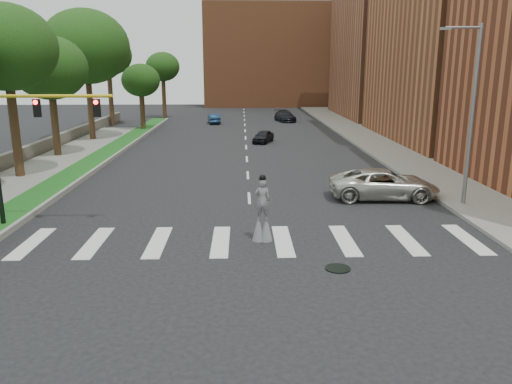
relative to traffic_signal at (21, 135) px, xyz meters
name	(u,v)px	position (x,y,z in m)	size (l,w,h in m)	color
ground_plane	(252,250)	(9.78, -3.00, -4.15)	(160.00, 160.00, 0.00)	black
grass_median	(99,158)	(-1.72, 17.00, -4.03)	(2.00, 60.00, 0.25)	#164E19
median_curb	(112,158)	(-0.67, 17.00, -4.01)	(0.20, 60.00, 0.28)	gray
sidewalk_right	(387,147)	(22.28, 22.00, -4.06)	(5.00, 90.00, 0.18)	slate
stone_wall	(37,149)	(-7.22, 19.00, -3.60)	(0.50, 56.00, 1.10)	#615B53
manhole	(338,268)	(12.78, -5.00, -4.13)	(0.90, 0.90, 0.04)	black
building_mid	(481,12)	(31.78, 27.00, 7.85)	(16.00, 22.00, 24.00)	#98522F
building_far	(400,45)	(31.78, 51.00, 5.85)	(16.00, 22.00, 20.00)	brown
building_backdrop	(275,56)	(15.78, 75.00, 4.85)	(26.00, 14.00, 18.00)	#98522F
streetlight	(471,111)	(20.68, 3.00, 0.75)	(2.05, 0.20, 9.00)	slate
traffic_signal	(21,135)	(0.00, 0.00, 0.00)	(5.30, 0.23, 6.20)	black
stilt_performer	(262,215)	(10.22, -1.92, -3.05)	(0.84, 0.55, 2.80)	#392616
suv_crossing	(384,184)	(17.11, 4.73, -3.34)	(2.69, 5.83, 1.62)	beige
car_near	(263,137)	(11.44, 25.79, -3.57)	(1.38, 3.42, 1.17)	black
car_mid	(214,119)	(5.86, 42.63, -3.52)	(1.32, 3.80, 1.25)	navy
car_far	(285,116)	(15.15, 44.97, -3.44)	(1.98, 4.87, 1.41)	black
tree_2	(5,48)	(-4.93, 10.47, 3.96)	(6.18, 6.18, 10.78)	#392616
tree_3	(50,68)	(-5.31, 18.34, 2.75)	(5.72, 5.72, 9.37)	#392616
tree_4	(86,47)	(-5.23, 27.75, 4.69)	(8.17, 8.17, 12.33)	#392616
tree_5	(108,56)	(-6.52, 40.66, 4.19)	(5.65, 5.65, 10.81)	#392616
tree_6	(141,81)	(-1.74, 35.39, 1.37)	(4.24, 4.24, 7.40)	#392616
tree_7	(163,67)	(-1.45, 49.72, 2.84)	(4.67, 4.67, 9.06)	#392616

